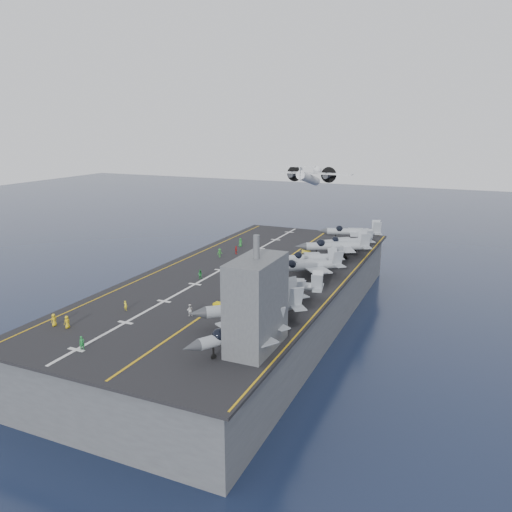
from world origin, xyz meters
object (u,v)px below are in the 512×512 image
at_px(fighter_jet_0, 240,332).
at_px(transport_plane, 309,178).
at_px(island_superstructure, 256,293).
at_px(tow_cart_a, 220,306).

xyz_separation_m(fighter_jet_0, transport_plane, (-18.62, 84.81, 10.82)).
bearing_deg(fighter_jet_0, transport_plane, 102.39).
relative_size(island_superstructure, transport_plane, 0.59).
bearing_deg(island_superstructure, fighter_jet_0, -133.31).
xyz_separation_m(island_superstructure, fighter_jet_0, (-1.51, -1.60, -4.98)).
bearing_deg(tow_cart_a, transport_plane, 97.25).
bearing_deg(fighter_jet_0, island_superstructure, 46.69).
bearing_deg(tow_cart_a, fighter_jet_0, -52.00).
height_order(tow_cart_a, transport_plane, transport_plane).
relative_size(fighter_jet_0, tow_cart_a, 9.30).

